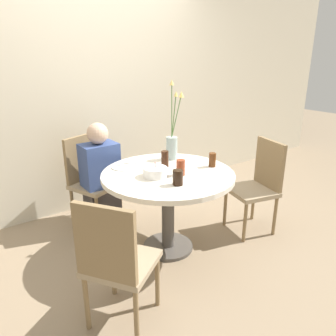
% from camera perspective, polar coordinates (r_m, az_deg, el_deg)
% --- Properties ---
extents(ground_plane, '(16.00, 16.00, 0.00)m').
position_cam_1_polar(ground_plane, '(3.05, 0.00, -13.69)').
color(ground_plane, '#89755B').
extents(wall_back, '(8.00, 0.05, 2.60)m').
position_cam_1_polar(wall_back, '(3.68, -12.27, 13.32)').
color(wall_back, beige).
rests_on(wall_back, ground_plane).
extents(dining_table, '(1.11, 1.11, 0.73)m').
position_cam_1_polar(dining_table, '(2.77, 0.00, -3.28)').
color(dining_table, silver).
rests_on(dining_table, ground_plane).
extents(chair_near_front, '(0.52, 0.52, 0.90)m').
position_cam_1_polar(chair_near_front, '(3.37, -13.58, -1.33)').
color(chair_near_front, '#9E896B').
rests_on(chair_near_front, ground_plane).
extents(chair_far_back, '(0.56, 0.56, 0.90)m').
position_cam_1_polar(chair_far_back, '(2.06, -9.18, -15.33)').
color(chair_far_back, '#9E896B').
rests_on(chair_far_back, ground_plane).
extents(chair_left_flank, '(0.49, 0.49, 0.90)m').
position_cam_1_polar(chair_left_flank, '(3.25, 15.56, -2.29)').
color(chair_left_flank, '#9E896B').
rests_on(chair_left_flank, ground_plane).
extents(birthday_cake, '(0.20, 0.20, 0.12)m').
position_cam_1_polar(birthday_cake, '(2.62, -2.25, -0.71)').
color(birthday_cake, white).
rests_on(birthday_cake, dining_table).
extents(flower_vase, '(0.17, 0.14, 0.73)m').
position_cam_1_polar(flower_vase, '(3.02, 0.76, 4.59)').
color(flower_vase, '#9EB2AD').
rests_on(flower_vase, dining_table).
extents(side_plate, '(0.21, 0.21, 0.01)m').
position_cam_1_polar(side_plate, '(2.86, -7.67, 0.20)').
color(side_plate, white).
rests_on(side_plate, dining_table).
extents(drink_glass_0, '(0.07, 0.07, 0.13)m').
position_cam_1_polar(drink_glass_0, '(2.65, 2.22, 0.08)').
color(drink_glass_0, maroon).
rests_on(drink_glass_0, dining_table).
extents(drink_glass_1, '(0.08, 0.08, 0.12)m').
position_cam_1_polar(drink_glass_1, '(2.45, 1.72, -1.67)').
color(drink_glass_1, black).
rests_on(drink_glass_1, dining_table).
extents(drink_glass_2, '(0.06, 0.06, 0.12)m').
position_cam_1_polar(drink_glass_2, '(2.87, 7.72, 1.42)').
color(drink_glass_2, '#51280F').
rests_on(drink_glass_2, dining_table).
extents(drink_glass_3, '(0.06, 0.06, 0.14)m').
position_cam_1_polar(drink_glass_3, '(2.84, -0.54, 1.61)').
color(drink_glass_3, '#33190C').
rests_on(drink_glass_3, dining_table).
extents(person_woman, '(0.34, 0.24, 1.06)m').
position_cam_1_polar(person_woman, '(3.26, -11.61, -1.99)').
color(person_woman, '#383333').
rests_on(person_woman, ground_plane).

